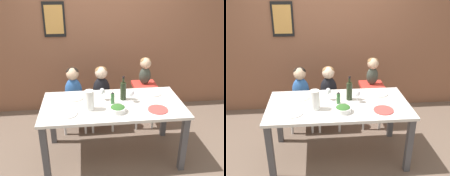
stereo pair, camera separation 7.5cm
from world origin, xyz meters
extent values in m
plane|color=#705B4C|center=(0.00, 0.00, 0.00)|extent=(14.00, 14.00, 0.00)
cube|color=#8E5B42|center=(0.00, 1.40, 1.35)|extent=(10.00, 0.06, 2.70)
cube|color=black|center=(-0.75, 1.36, 1.56)|extent=(0.34, 0.02, 0.53)
cube|color=gold|center=(-0.75, 1.35, 1.56)|extent=(0.28, 0.00, 0.44)
cube|color=white|center=(0.00, 0.00, 0.74)|extent=(1.71, 0.85, 0.03)
cube|color=#4C4C51|center=(-0.79, -0.37, 0.36)|extent=(0.07, 0.07, 0.72)
cube|color=#4C4C51|center=(0.79, -0.37, 0.36)|extent=(0.07, 0.07, 0.72)
cube|color=#4C4C51|center=(-0.79, 0.37, 0.36)|extent=(0.07, 0.07, 0.72)
cube|color=#4C4C51|center=(0.79, 0.37, 0.36)|extent=(0.07, 0.07, 0.72)
cylinder|color=silver|center=(-0.64, 0.54, 0.21)|extent=(0.04, 0.04, 0.41)
cylinder|color=silver|center=(-0.34, 0.54, 0.21)|extent=(0.04, 0.04, 0.41)
cylinder|color=silver|center=(-0.64, 0.84, 0.21)|extent=(0.04, 0.04, 0.41)
cylinder|color=silver|center=(-0.34, 0.84, 0.21)|extent=(0.04, 0.04, 0.41)
cube|color=#2D2D33|center=(-0.49, 0.69, 0.44)|extent=(0.41, 0.40, 0.05)
cylinder|color=silver|center=(-0.23, 0.54, 0.21)|extent=(0.04, 0.04, 0.41)
cylinder|color=silver|center=(0.07, 0.54, 0.21)|extent=(0.04, 0.04, 0.41)
cylinder|color=silver|center=(-0.23, 0.84, 0.21)|extent=(0.04, 0.04, 0.41)
cylinder|color=silver|center=(0.07, 0.84, 0.21)|extent=(0.04, 0.04, 0.41)
cube|color=#2D2D33|center=(-0.08, 0.69, 0.44)|extent=(0.41, 0.40, 0.05)
cylinder|color=silver|center=(0.43, 0.56, 0.33)|extent=(0.04, 0.04, 0.65)
cylinder|color=silver|center=(0.69, 0.56, 0.33)|extent=(0.04, 0.04, 0.65)
cylinder|color=silver|center=(0.43, 0.81, 0.33)|extent=(0.04, 0.04, 0.65)
cylinder|color=silver|center=(0.69, 0.81, 0.33)|extent=(0.04, 0.04, 0.65)
cube|color=red|center=(0.56, 0.69, 0.68)|extent=(0.35, 0.34, 0.05)
ellipsoid|color=#3366B2|center=(-0.49, 0.69, 0.65)|extent=(0.25, 0.16, 0.38)
sphere|color=#D6AD89|center=(-0.49, 0.69, 0.91)|extent=(0.18, 0.18, 0.18)
ellipsoid|color=black|center=(-0.49, 0.70, 0.93)|extent=(0.18, 0.17, 0.13)
ellipsoid|color=black|center=(-0.08, 0.69, 0.65)|extent=(0.25, 0.16, 0.38)
sphere|color=beige|center=(-0.08, 0.69, 0.91)|extent=(0.18, 0.18, 0.18)
ellipsoid|color=olive|center=(-0.08, 0.70, 0.93)|extent=(0.18, 0.17, 0.13)
ellipsoid|color=#3D4238|center=(0.56, 0.69, 0.83)|extent=(0.17, 0.12, 0.26)
sphere|color=#D6AD89|center=(0.56, 0.69, 1.03)|extent=(0.16, 0.16, 0.16)
ellipsoid|color=olive|center=(0.56, 0.70, 1.05)|extent=(0.16, 0.15, 0.11)
cylinder|color=#232D19|center=(0.14, 0.11, 0.86)|extent=(0.07, 0.07, 0.22)
cylinder|color=#232D19|center=(0.14, 0.11, 1.02)|extent=(0.03, 0.03, 0.08)
cylinder|color=black|center=(0.14, 0.11, 1.05)|extent=(0.03, 0.03, 0.02)
cylinder|color=white|center=(-0.28, -0.11, 0.87)|extent=(0.11, 0.11, 0.24)
cylinder|color=white|center=(0.23, 0.03, 0.76)|extent=(0.06, 0.06, 0.00)
cylinder|color=white|center=(0.23, 0.03, 0.79)|extent=(0.01, 0.01, 0.07)
ellipsoid|color=white|center=(0.23, 0.03, 0.87)|extent=(0.07, 0.07, 0.08)
cylinder|color=white|center=(-0.12, 0.12, 0.76)|extent=(0.06, 0.06, 0.00)
cylinder|color=white|center=(-0.12, 0.12, 0.79)|extent=(0.01, 0.01, 0.07)
ellipsoid|color=white|center=(-0.12, 0.12, 0.87)|extent=(0.07, 0.07, 0.08)
cylinder|color=white|center=(0.03, -0.20, 0.78)|extent=(0.19, 0.19, 0.06)
ellipsoid|color=#336628|center=(0.03, -0.20, 0.81)|extent=(0.16, 0.16, 0.04)
cylinder|color=silver|center=(-0.53, -0.20, 0.76)|extent=(0.23, 0.23, 0.01)
cylinder|color=silver|center=(-0.46, 0.21, 0.76)|extent=(0.23, 0.23, 0.01)
cylinder|color=silver|center=(0.55, 0.23, 0.76)|extent=(0.23, 0.23, 0.01)
cylinder|color=#D14C47|center=(0.50, -0.22, 0.76)|extent=(0.23, 0.23, 0.01)
cylinder|color=#336633|center=(0.00, 0.01, 0.82)|extent=(0.05, 0.05, 0.13)
cone|color=black|center=(0.00, 0.01, 0.90)|extent=(0.04, 0.04, 0.02)
camera|label=1|loc=(-0.32, -2.67, 2.13)|focal=40.00mm
camera|label=2|loc=(-0.24, -2.68, 2.13)|focal=40.00mm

